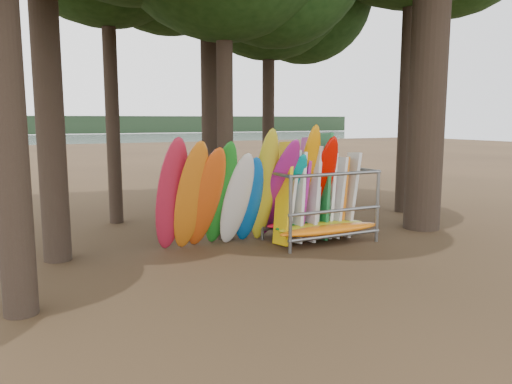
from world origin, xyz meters
name	(u,v)px	position (x,y,z in m)	size (l,w,h in m)	color
ground	(311,255)	(0.00, 0.00, 0.00)	(120.00, 120.00, 0.00)	#47331E
lake	(65,144)	(0.00, 60.00, 0.00)	(160.00, 160.00, 0.00)	gray
far_shore	(41,125)	(0.00, 110.00, 2.00)	(160.00, 4.00, 4.00)	black
kayak_row	(249,194)	(-0.95, 1.47, 1.38)	(4.88, 2.09, 3.26)	#B21C37
storage_rack	(319,207)	(0.97, 1.14, 0.94)	(3.03, 1.58, 2.92)	slate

